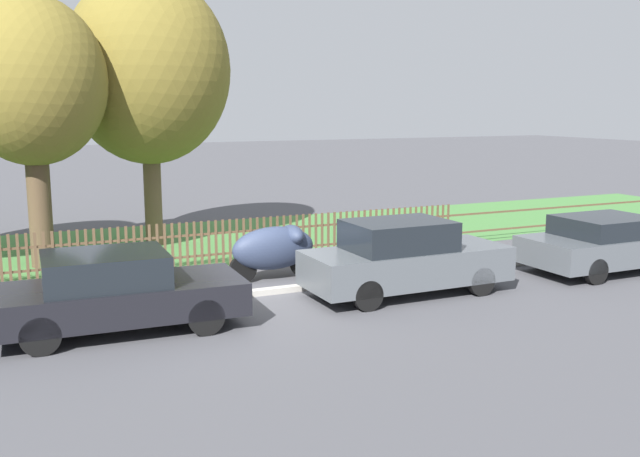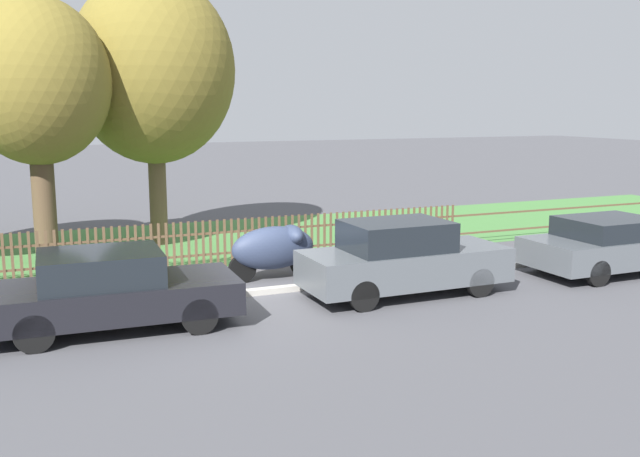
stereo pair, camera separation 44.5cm
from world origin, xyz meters
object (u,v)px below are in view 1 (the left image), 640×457
object	(u,v)px
parked_car_navy_estate	(404,258)
parked_car_red_compact	(610,243)
tree_far_left	(148,70)
tree_mid_park	(32,83)
parked_car_black_saloon	(115,291)
covered_motorcycle	(276,248)

from	to	relation	value
parked_car_navy_estate	parked_car_red_compact	size ratio (longest dim) A/B	0.99
parked_car_navy_estate	tree_far_left	xyz separation A→B (m)	(-3.52, 7.32, 3.94)
tree_mid_park	parked_car_black_saloon	bearing A→B (deg)	-82.07
tree_far_left	covered_motorcycle	bearing A→B (deg)	-72.47
parked_car_navy_estate	parked_car_red_compact	xyz separation A→B (m)	(5.40, -0.16, -0.09)
parked_car_black_saloon	parked_car_navy_estate	bearing A→B (deg)	2.34
parked_car_black_saloon	covered_motorcycle	distance (m)	4.39
parked_car_navy_estate	covered_motorcycle	xyz separation A→B (m)	(-1.92, 2.24, -0.03)
parked_car_black_saloon	tree_far_left	world-z (taller)	tree_far_left
tree_mid_park	tree_far_left	xyz separation A→B (m)	(2.96, 1.58, 0.41)
tree_far_left	parked_car_black_saloon	bearing A→B (deg)	-106.29
parked_car_black_saloon	parked_car_red_compact	world-z (taller)	parked_car_black_saloon
parked_car_red_compact	tree_far_left	bearing A→B (deg)	139.60
covered_motorcycle	tree_far_left	distance (m)	6.65
covered_motorcycle	parked_car_red_compact	bearing A→B (deg)	-20.89
parked_car_navy_estate	tree_mid_park	xyz separation A→B (m)	(-6.48, 5.74, 3.53)
parked_car_black_saloon	parked_car_navy_estate	size ratio (longest dim) A/B	1.00
tree_mid_park	tree_far_left	size ratio (longest dim) A/B	0.87
parked_car_black_saloon	tree_mid_park	distance (m)	6.86
parked_car_red_compact	parked_car_navy_estate	bearing A→B (deg)	177.89
parked_car_navy_estate	parked_car_red_compact	world-z (taller)	parked_car_navy_estate
parked_car_black_saloon	covered_motorcycle	size ratio (longest dim) A/B	2.04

